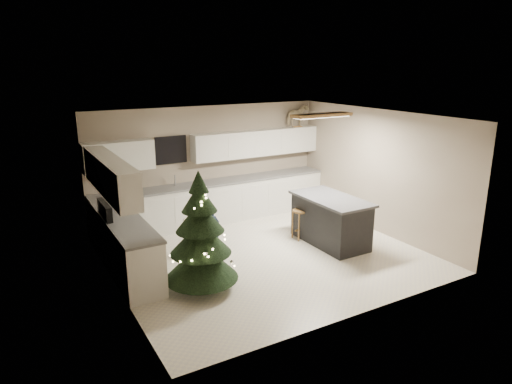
% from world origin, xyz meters
% --- Properties ---
extents(ground_plane, '(5.50, 5.50, 0.00)m').
position_xyz_m(ground_plane, '(0.00, 0.00, 0.00)').
color(ground_plane, beige).
extents(room_shell, '(5.52, 5.02, 2.61)m').
position_xyz_m(room_shell, '(0.02, 0.00, 1.75)').
color(room_shell, gray).
rests_on(room_shell, ground_plane).
extents(cabinetry, '(5.50, 3.20, 2.00)m').
position_xyz_m(cabinetry, '(-0.91, 1.65, 0.76)').
color(cabinetry, silver).
rests_on(cabinetry, ground_plane).
extents(island, '(0.90, 1.70, 0.95)m').
position_xyz_m(island, '(1.44, -0.12, 0.48)').
color(island, black).
rests_on(island, ground_plane).
extents(bar_stool, '(0.33, 0.33, 0.62)m').
position_xyz_m(bar_stool, '(1.05, 0.35, 0.47)').
color(bar_stool, olive).
rests_on(bar_stool, ground_plane).
extents(christmas_tree, '(1.22, 1.18, 1.95)m').
position_xyz_m(christmas_tree, '(-1.56, -0.62, 0.80)').
color(christmas_tree, '#3F2816').
rests_on(christmas_tree, ground_plane).
extents(toddler, '(0.37, 0.28, 0.90)m').
position_xyz_m(toddler, '(-0.82, 0.58, 0.45)').
color(toddler, '#18273C').
rests_on(toddler, ground_plane).
extents(rocking_horse, '(0.65, 0.43, 0.53)m').
position_xyz_m(rocking_horse, '(2.30, 2.32, 2.27)').
color(rocking_horse, olive).
rests_on(rocking_horse, cabinetry).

